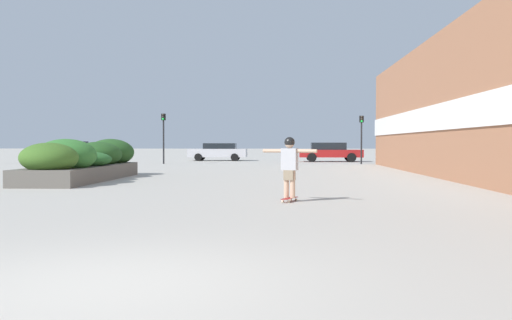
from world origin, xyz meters
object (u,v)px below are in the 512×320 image
object	(u,v)px
traffic_light_left	(163,130)
skateboarder	(290,161)
car_leftmost	(330,151)
car_center_left	(68,151)
car_center_right	(218,151)
traffic_light_right	(361,131)
skateboard	(289,199)

from	to	relation	value
traffic_light_left	skateboarder	bearing A→B (deg)	-71.46
car_leftmost	car_center_left	size ratio (longest dim) A/B	1.03
car_center_right	traffic_light_right	world-z (taller)	traffic_light_right
skateboard	car_center_left	xyz separation A→B (m)	(-17.69, 31.90, 0.74)
skateboarder	traffic_light_right	size ratio (longest dim) A/B	0.45
traffic_light_left	traffic_light_right	world-z (taller)	traffic_light_left
skateboard	skateboarder	world-z (taller)	skateboarder
skateboard	car_leftmost	distance (m)	30.38
skateboarder	car_leftmost	bearing A→B (deg)	104.33
car_leftmost	car_center_left	distance (m)	21.15
skateboard	traffic_light_right	distance (m)	25.80
skateboarder	traffic_light_left	size ratio (longest dim) A/B	0.42
skateboard	traffic_light_right	xyz separation A→B (m)	(5.10, 25.19, 2.17)
car_center_left	traffic_light_left	bearing A→B (deg)	-126.91
skateboard	traffic_light_left	world-z (taller)	traffic_light_left
traffic_light_right	car_center_right	bearing A→B (deg)	146.25
skateboard	car_center_right	bearing A→B (deg)	120.33
car_center_right	traffic_light_right	xyz separation A→B (m)	(10.55, -7.05, 1.49)
car_center_right	skateboard	bearing A→B (deg)	-170.41
car_center_right	car_leftmost	bearing A→B (deg)	-103.14
car_leftmost	car_center_left	xyz separation A→B (m)	(-21.08, 1.72, 0.03)
skateboard	car_center_left	distance (m)	36.48
car_leftmost	traffic_light_left	distance (m)	12.97
traffic_light_right	traffic_light_left	bearing A→B (deg)	-178.67
skateboard	skateboarder	size ratio (longest dim) A/B	0.53
car_leftmost	traffic_light_right	size ratio (longest dim) A/B	1.46
skateboarder	skateboard	bearing A→B (deg)	-159.26
car_leftmost	skateboarder	bearing A→B (deg)	-6.40
skateboarder	car_center_right	xyz separation A→B (m)	(-5.45, 32.24, -0.22)
car_center_right	traffic_light_right	distance (m)	12.77
skateboarder	car_center_left	bearing A→B (deg)	139.75
car_center_left	car_center_right	world-z (taller)	car_center_left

